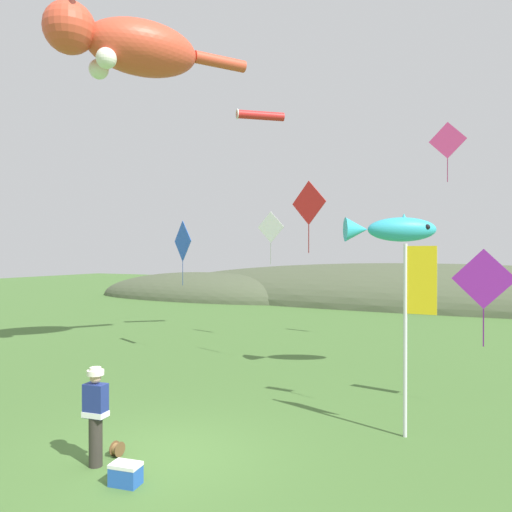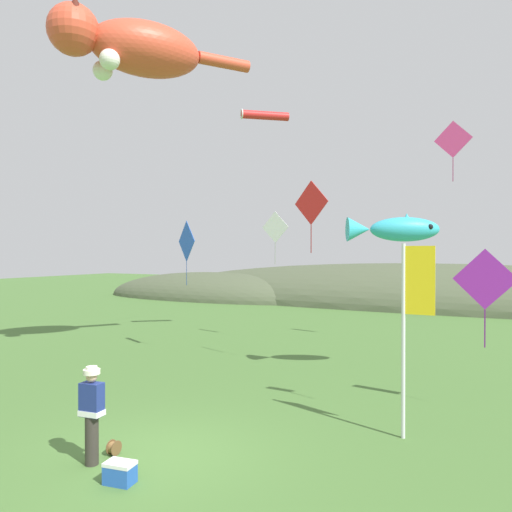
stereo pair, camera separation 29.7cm
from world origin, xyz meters
name	(u,v)px [view 1 (the left image)]	position (x,y,z in m)	size (l,w,h in m)	color
ground_plane	(160,457)	(0.00, 0.00, 0.00)	(120.00, 120.00, 0.00)	#477033
distant_hill_ridge	(382,303)	(-2.56, 30.30, 0.00)	(51.54, 13.55, 6.02)	#4C563D
festival_attendant	(96,413)	(-0.79, -0.84, 0.95)	(0.45, 0.31, 1.77)	#332D28
kite_spool	(117,449)	(-0.74, -0.34, 0.14)	(0.14, 0.28, 0.28)	olive
picnic_cooler	(126,474)	(0.18, -1.16, 0.18)	(0.53, 0.40, 0.36)	blue
festival_banner_pole	(413,311)	(4.07, 3.10, 2.63)	(0.66, 0.08, 4.01)	silver
kite_giant_cat	(128,46)	(-5.74, 5.72, 10.85)	(4.56, 6.24, 2.18)	#E04C33
kite_fish_windsock	(392,229)	(2.66, 7.94, 4.54)	(2.83, 1.96, 0.86)	#33B2CC
kite_tube_streamer	(260,115)	(-3.63, 11.58, 9.66)	(1.83, 1.65, 0.44)	red
kite_diamond_blue	(183,241)	(-5.11, 8.02, 4.24)	(1.32, 0.82, 2.44)	blue
kite_diamond_white	(271,228)	(-3.10, 11.58, 4.87)	(1.31, 0.21, 2.22)	white
kite_diamond_red	(309,203)	(0.12, 7.54, 5.40)	(1.34, 0.51, 2.32)	red
kite_diamond_violet	(484,279)	(5.30, 5.56, 3.18)	(1.44, 0.04, 2.34)	purple
kite_diamond_pink	(448,141)	(3.76, 12.94, 8.12)	(1.41, 0.14, 2.31)	#E53F8C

